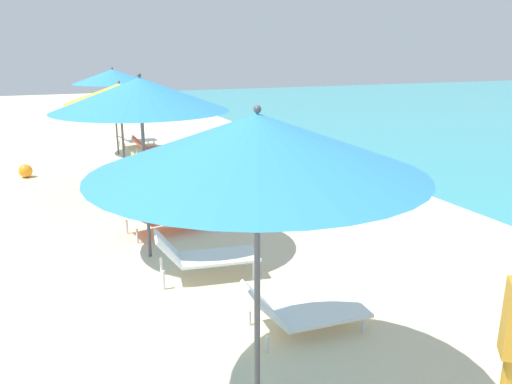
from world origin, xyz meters
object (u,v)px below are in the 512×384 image
object	(u,v)px
lounger_fourth_shoreside	(158,162)
umbrella_farthest	(113,77)
lounger_third_inland	(204,255)
lounger_farthest_shoreside	(135,139)
lounger_fourth_inland	(162,186)
umbrella_third	(140,94)
umbrella_fourth	(119,93)
lounger_third_shoreside	(164,215)
umbrella_second	(257,144)
lounger_farthest_inland	(158,147)
lounger_second_shoreside	(303,309)
beach_ball	(26,171)

from	to	relation	value
lounger_fourth_shoreside	umbrella_farthest	world-z (taller)	umbrella_farthest
lounger_third_inland	lounger_farthest_shoreside	xyz separation A→B (m)	(0.77, 10.38, -0.10)
lounger_farthest_shoreside	lounger_fourth_shoreside	bearing A→B (deg)	-99.76
lounger_farthest_shoreside	lounger_fourth_inland	bearing A→B (deg)	-103.26
lounger_fourth_inland	lounger_third_inland	bearing A→B (deg)	-86.21
umbrella_third	lounger_fourth_shoreside	distance (m)	5.88
lounger_third_inland	umbrella_farthest	bearing A→B (deg)	97.90
umbrella_fourth	lounger_farthest_shoreside	xyz separation A→B (m)	(1.08, 5.23, -1.93)
lounger_third_shoreside	umbrella_farthest	bearing A→B (deg)	78.87
umbrella_second	umbrella_third	xyz separation A→B (m)	(-0.18, 3.87, 0.07)
umbrella_farthest	lounger_farthest_inland	size ratio (longest dim) A/B	1.58
lounger_farthest_inland	lounger_third_shoreside	bearing A→B (deg)	-89.82
umbrella_fourth	lounger_fourth_inland	bearing A→B (deg)	-64.96
lounger_third_inland	umbrella_fourth	size ratio (longest dim) A/B	0.61
lounger_second_shoreside	umbrella_farthest	size ratio (longest dim) A/B	0.54
umbrella_third	lounger_third_inland	xyz separation A→B (m)	(0.56, -1.05, -2.13)
lounger_third_inland	lounger_farthest_inland	size ratio (longest dim) A/B	0.90
lounger_third_shoreside	beach_ball	world-z (taller)	lounger_third_shoreside
umbrella_third	umbrella_fourth	bearing A→B (deg)	86.48
umbrella_fourth	umbrella_third	bearing A→B (deg)	-93.52
umbrella_third	lounger_farthest_inland	distance (m)	7.82
lounger_second_shoreside	umbrella_farthest	xyz separation A→B (m)	(-0.56, 11.09, 2.07)
umbrella_third	umbrella_fourth	distance (m)	4.12
lounger_third_shoreside	lounger_fourth_shoreside	xyz separation A→B (m)	(0.82, 4.34, 0.01)
umbrella_farthest	umbrella_third	bearing A→B (deg)	-94.42
lounger_third_shoreside	lounger_fourth_inland	xyz separation A→B (m)	(0.39, 1.89, 0.02)
lounger_third_inland	lounger_fourth_shoreside	world-z (taller)	lounger_third_inland
umbrella_second	lounger_third_shoreside	bearing A→B (deg)	86.98
lounger_fourth_inland	lounger_second_shoreside	bearing A→B (deg)	-78.47
umbrella_second	lounger_fourth_shoreside	xyz separation A→B (m)	(1.08, 9.19, -2.09)
lounger_fourth_inland	umbrella_farthest	distance (m)	5.80
lounger_fourth_inland	lounger_farthest_inland	world-z (taller)	lounger_farthest_inland
lounger_farthest_shoreside	lounger_third_inland	bearing A→B (deg)	-103.10
lounger_fourth_shoreside	umbrella_farthest	size ratio (longest dim) A/B	0.55
umbrella_farthest	lounger_farthest_shoreside	xyz separation A→B (m)	(0.69, 1.02, -2.08)
umbrella_fourth	umbrella_farthest	xyz separation A→B (m)	(0.39, 4.21, 0.15)
umbrella_third	beach_ball	distance (m)	6.87
umbrella_fourth	lounger_fourth_inland	size ratio (longest dim) A/B	1.63
lounger_farthest_shoreside	beach_ball	size ratio (longest dim) A/B	4.03
lounger_second_shoreside	lounger_fourth_inland	distance (m)	5.67
lounger_farthest_inland	lounger_fourth_shoreside	bearing A→B (deg)	-90.23
lounger_farthest_shoreside	umbrella_second	bearing A→B (deg)	-103.79
umbrella_fourth	beach_ball	distance (m)	3.61
umbrella_second	lounger_third_shoreside	world-z (taller)	umbrella_second
umbrella_fourth	lounger_fourth_inland	world-z (taller)	umbrella_fourth
umbrella_second	lounger_third_inland	xyz separation A→B (m)	(0.37, 2.83, -2.07)
lounger_fourth_shoreside	lounger_farthest_shoreside	size ratio (longest dim) A/B	1.07
lounger_third_shoreside	umbrella_second	bearing A→B (deg)	-102.57
umbrella_second	lounger_third_inland	world-z (taller)	umbrella_second
beach_ball	lounger_second_shoreside	bearing A→B (deg)	-70.90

